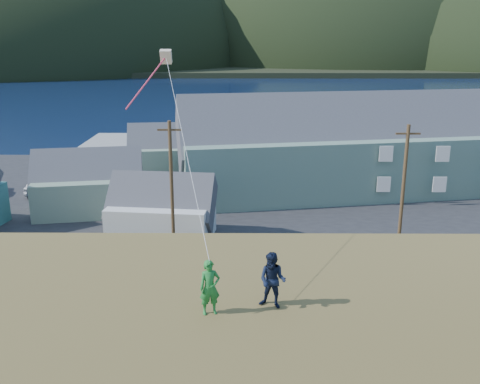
# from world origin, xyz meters

# --- Properties ---
(ground) EXTENTS (900.00, 900.00, 0.00)m
(ground) POSITION_xyz_m (0.00, 0.00, 0.00)
(ground) COLOR #0A1638
(ground) RESTS_ON ground
(grass_strip) EXTENTS (110.00, 8.00, 0.10)m
(grass_strip) POSITION_xyz_m (0.00, -2.00, 0.05)
(grass_strip) COLOR #4C3D19
(grass_strip) RESTS_ON ground
(waterfront_lot) EXTENTS (72.00, 36.00, 0.12)m
(waterfront_lot) POSITION_xyz_m (0.00, 17.00, 0.06)
(waterfront_lot) COLOR #28282B
(waterfront_lot) RESTS_ON ground
(wharf) EXTENTS (26.00, 14.00, 0.90)m
(wharf) POSITION_xyz_m (-6.00, 40.00, 0.45)
(wharf) COLOR gray
(wharf) RESTS_ON ground
(far_shore) EXTENTS (900.00, 320.00, 2.00)m
(far_shore) POSITION_xyz_m (0.00, 330.00, 1.00)
(far_shore) COLOR black
(far_shore) RESTS_ON ground
(far_hills) EXTENTS (760.00, 265.00, 143.00)m
(far_hills) POSITION_xyz_m (35.59, 279.38, 2.00)
(far_hills) COLOR black
(far_hills) RESTS_ON ground
(lodge) EXTENTS (34.84, 15.35, 11.85)m
(lodge) POSITION_xyz_m (13.51, 18.33, 4.56)
(lodge) COLOR slate
(lodge) RESTS_ON waterfront_lot
(shed_palegreen_near) EXTENTS (10.15, 7.29, 6.76)m
(shed_palegreen_near) POSITION_xyz_m (-10.58, 11.83, 2.55)
(shed_palegreen_near) COLOR gray
(shed_palegreen_near) RESTS_ON waterfront_lot
(shed_white) EXTENTS (8.31, 5.97, 6.22)m
(shed_white) POSITION_xyz_m (-3.17, 5.05, 2.40)
(shed_white) COLOR silver
(shed_white) RESTS_ON waterfront_lot
(shed_palegreen_far) EXTENTS (10.93, 7.03, 6.93)m
(shed_palegreen_far) POSITION_xyz_m (-4.73, 25.56, 2.65)
(shed_palegreen_far) COLOR slate
(shed_palegreen_far) RESTS_ON waterfront_lot
(utility_poles) EXTENTS (31.26, 0.24, 9.54)m
(utility_poles) POSITION_xyz_m (-2.02, 1.50, 4.84)
(utility_poles) COLOR #47331E
(utility_poles) RESTS_ON waterfront_lot
(parked_cars) EXTENTS (20.90, 10.69, 1.57)m
(parked_cars) POSITION_xyz_m (-12.41, 19.06, 0.82)
(parked_cars) COLOR red
(parked_cars) RESTS_ON waterfront_lot
(kite_flyer_green) EXTENTS (0.68, 0.54, 1.63)m
(kite_flyer_green) POSITION_xyz_m (1.97, -19.03, 8.01)
(kite_flyer_green) COLOR #217C30
(kite_flyer_green) RESTS_ON hillside
(kite_flyer_navy) EXTENTS (1.00, 0.89, 1.69)m
(kite_flyer_navy) POSITION_xyz_m (3.77, -18.63, 8.05)
(kite_flyer_navy) COLOR black
(kite_flyer_navy) RESTS_ON hillside
(kite_rig) EXTENTS (1.74, 4.47, 10.22)m
(kite_rig) POSITION_xyz_m (-0.29, -10.88, 13.84)
(kite_rig) COLOR beige
(kite_rig) RESTS_ON ground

